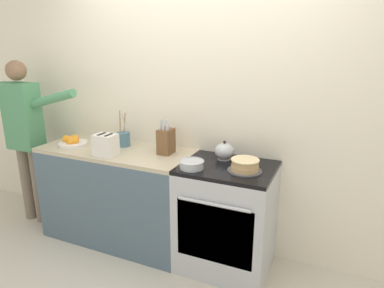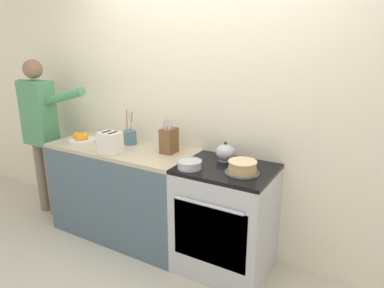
% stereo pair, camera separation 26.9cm
% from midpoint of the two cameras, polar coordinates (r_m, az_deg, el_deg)
% --- Properties ---
extents(ground_plane, '(16.00, 16.00, 0.00)m').
position_cam_midpoint_polar(ground_plane, '(2.99, -0.96, -20.67)').
color(ground_plane, beige).
extents(wall_back, '(8.00, 0.04, 2.60)m').
position_cam_midpoint_polar(wall_back, '(2.96, 4.98, 6.57)').
color(wall_back, silver).
rests_on(wall_back, ground_plane).
extents(counter_cabinet, '(1.40, 0.58, 0.89)m').
position_cam_midpoint_polar(counter_cabinet, '(3.33, -9.05, -7.85)').
color(counter_cabinet, '#4C6070').
rests_on(counter_cabinet, ground_plane).
extents(stove_range, '(0.73, 0.61, 0.89)m').
position_cam_midpoint_polar(stove_range, '(2.84, 8.32, -12.37)').
color(stove_range, '#B7BABF').
rests_on(stove_range, ground_plane).
extents(layer_cake, '(0.26, 0.26, 0.10)m').
position_cam_midpoint_polar(layer_cake, '(2.54, 11.44, -3.92)').
color(layer_cake, '#4C4C51').
rests_on(layer_cake, stove_range).
extents(tea_kettle, '(0.19, 0.16, 0.16)m').
position_cam_midpoint_polar(tea_kettle, '(2.78, 8.38, -1.47)').
color(tea_kettle, '#B7BABF').
rests_on(tea_kettle, stove_range).
extents(mixing_bowl, '(0.19, 0.19, 0.06)m').
position_cam_midpoint_polar(mixing_bowl, '(2.59, 2.56, -3.45)').
color(mixing_bowl, '#B7BABF').
rests_on(mixing_bowl, stove_range).
extents(knife_block, '(0.11, 0.15, 0.31)m').
position_cam_midpoint_polar(knife_block, '(2.93, -1.25, 0.59)').
color(knife_block, brown).
rests_on(knife_block, counter_cabinet).
extents(utensil_crock, '(0.12, 0.12, 0.33)m').
position_cam_midpoint_polar(utensil_crock, '(3.23, -7.95, 1.20)').
color(utensil_crock, '#477084').
rests_on(utensil_crock, counter_cabinet).
extents(fruit_bowl, '(0.26, 0.26, 0.10)m').
position_cam_midpoint_polar(fruit_bowl, '(3.38, -15.73, 0.82)').
color(fruit_bowl, silver).
rests_on(fruit_bowl, counter_cabinet).
extents(toaster, '(0.20, 0.14, 0.19)m').
position_cam_midpoint_polar(toaster, '(2.98, -10.99, 0.17)').
color(toaster, silver).
rests_on(toaster, counter_cabinet).
extents(person_baker, '(0.93, 0.20, 1.65)m').
position_cam_midpoint_polar(person_baker, '(3.82, -22.12, 2.90)').
color(person_baker, '#7A6B5B').
rests_on(person_baker, ground_plane).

